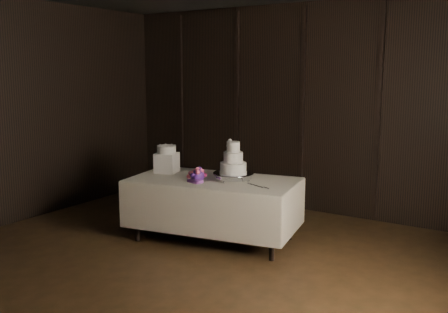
# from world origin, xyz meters

# --- Properties ---
(room) EXTENTS (6.08, 7.08, 3.08)m
(room) POSITION_xyz_m (0.00, 0.00, 1.50)
(room) COLOR black
(room) RESTS_ON ground
(display_table) EXTENTS (2.14, 1.38, 0.76)m
(display_table) POSITION_xyz_m (-0.31, 1.63, 0.42)
(display_table) COLOR #EDE4CC
(display_table) RESTS_ON ground
(cake_stand) EXTENTS (0.58, 0.58, 0.09)m
(cake_stand) POSITION_xyz_m (-0.08, 1.71, 0.81)
(cake_stand) COLOR silver
(cake_stand) RESTS_ON display_table
(wedding_cake) EXTENTS (0.36, 0.31, 0.37)m
(wedding_cake) POSITION_xyz_m (-0.11, 1.69, 1.00)
(wedding_cake) COLOR white
(wedding_cake) RESTS_ON cake_stand
(bouquet) EXTENTS (0.38, 0.45, 0.19)m
(bouquet) POSITION_xyz_m (-0.44, 1.49, 0.82)
(bouquet) COLOR #EC5076
(bouquet) RESTS_ON display_table
(box_pedestal) EXTENTS (0.32, 0.32, 0.25)m
(box_pedestal) POSITION_xyz_m (-1.04, 1.65, 0.89)
(box_pedestal) COLOR white
(box_pedestal) RESTS_ON display_table
(small_cake) EXTENTS (0.29, 0.29, 0.10)m
(small_cake) POSITION_xyz_m (-1.04, 1.65, 1.06)
(small_cake) COLOR white
(small_cake) RESTS_ON box_pedestal
(cake_knife) EXTENTS (0.35, 0.16, 0.01)m
(cake_knife) POSITION_xyz_m (0.29, 1.58, 0.77)
(cake_knife) COLOR silver
(cake_knife) RESTS_ON display_table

